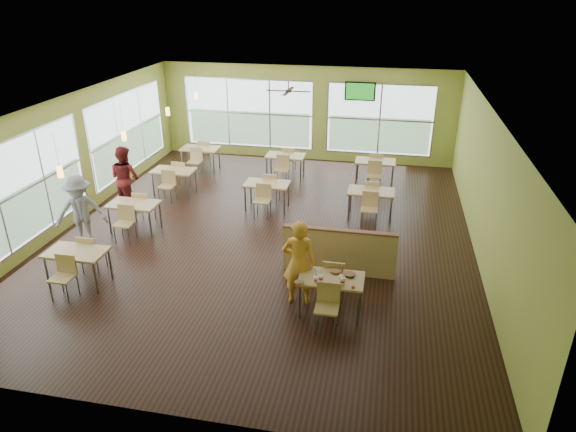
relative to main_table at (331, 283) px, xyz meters
The scene contains 20 objects.
room 3.73m from the main_table, 123.69° to the left, with size 12.00×12.04×3.20m.
window_bays 7.70m from the main_table, 127.41° to the left, with size 9.24×10.24×2.38m.
main_table is the anchor object (origin of this frame).
half_wall_divider 1.45m from the main_table, 90.00° to the left, with size 2.40×0.14×1.04m.
dining_tables 5.61m from the main_table, 122.91° to the left, with size 6.92×8.72×0.87m.
pendant_lights 6.62m from the main_table, 144.75° to the left, with size 0.11×7.31×0.86m.
ceiling_fan 6.73m from the main_table, 108.43° to the left, with size 1.25×1.25×0.29m.
tv_backwall 9.08m from the main_table, 91.29° to the left, with size 1.00×0.07×0.60m.
man_plaid 0.73m from the main_table, 160.77° to the left, with size 0.64×0.42×1.74m, color orange.
patron_maroon 7.18m from the main_table, 147.91° to the left, with size 0.86×0.67×1.76m, color #591516.
patron_grey 6.20m from the main_table, 165.82° to the left, with size 1.14×0.66×1.76m, color slate.
cup_blue 0.39m from the main_table, 137.89° to the right, with size 0.09×0.09×0.33m.
cup_yellow 0.30m from the main_table, 137.98° to the right, with size 0.09×0.09×0.34m.
cup_red_near 0.28m from the main_table, 22.04° to the right, with size 0.09×0.09×0.34m.
cup_red_far 0.35m from the main_table, 39.59° to the right, with size 0.10×0.10×0.36m.
food_basket 0.38m from the main_table, 22.38° to the left, with size 0.22×0.22×0.05m.
ketchup_cup 0.52m from the main_table, 31.88° to the right, with size 0.06×0.06×0.03m, color #A01F00.
wrapper_left 0.64m from the main_table, 151.15° to the right, with size 0.18×0.16×0.04m, color #936A47.
wrapper_mid 0.26m from the main_table, 74.82° to the left, with size 0.22×0.19×0.05m, color #936A47.
wrapper_right 0.35m from the main_table, 61.73° to the right, with size 0.13×0.11×0.03m, color #936A47.
Camera 1 is at (2.81, -11.10, 5.73)m, focal length 32.00 mm.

